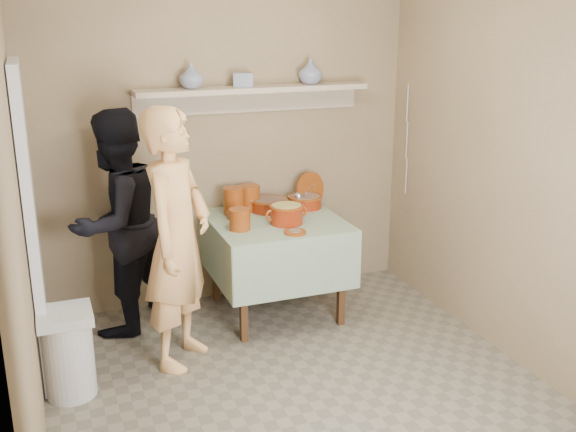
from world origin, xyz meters
name	(u,v)px	position (x,y,z in m)	size (l,w,h in m)	color
ground	(309,402)	(0.00, 0.00, 0.00)	(3.50, 3.50, 0.00)	#736B5A
tile_panel	(32,227)	(-1.46, 0.95, 1.00)	(0.06, 0.70, 2.00)	silver
plate_stack_a	(234,201)	(-0.01, 1.52, 0.87)	(0.16, 0.16, 0.21)	maroon
plate_stack_b	(250,198)	(0.14, 1.58, 0.86)	(0.17, 0.17, 0.20)	maroon
bowl_stack	(240,219)	(-0.07, 1.14, 0.84)	(0.15, 0.15, 0.15)	maroon
empty_bowl	(238,215)	(-0.01, 1.40, 0.79)	(0.17, 0.17, 0.05)	maroon
propped_lid	(310,189)	(0.66, 1.60, 0.88)	(0.28, 0.28, 0.02)	maroon
vase_right	(310,71)	(0.67, 1.62, 1.82)	(0.19, 0.19, 0.19)	navy
vase_left	(191,76)	(-0.27, 1.64, 1.81)	(0.18, 0.18, 0.18)	navy
ceramic_box	(243,80)	(0.12, 1.62, 1.77)	(0.14, 0.10, 0.10)	navy
person_cook	(178,240)	(-0.59, 0.80, 0.86)	(0.63, 0.41, 1.72)	#EFAD67
person_helper	(117,223)	(-0.90, 1.42, 0.82)	(0.79, 0.62, 1.63)	black
room_shell	(311,140)	(0.00, 0.00, 1.61)	(3.04, 3.54, 2.62)	#8F7857
serving_table	(276,234)	(0.25, 1.28, 0.64)	(0.97, 0.97, 0.76)	#4C2D16
cazuela_meat_a	(268,204)	(0.27, 1.51, 0.82)	(0.30, 0.30, 0.10)	maroon
cazuela_meat_b	(305,200)	(0.58, 1.49, 0.82)	(0.28, 0.28, 0.10)	maroon
ladle	(299,196)	(0.51, 1.46, 0.87)	(0.08, 0.26, 0.19)	silver
cazuela_rice	(287,213)	(0.29, 1.15, 0.85)	(0.33, 0.25, 0.14)	maroon
front_plate	(295,232)	(0.27, 0.91, 0.77)	(0.16, 0.16, 0.03)	maroon
wall_shelf	(252,92)	(0.20, 1.65, 1.67)	(1.80, 0.25, 0.21)	tan
trash_bin	(68,353)	(-1.33, 0.60, 0.28)	(0.32, 0.32, 0.56)	silver
electrical_cord	(407,140)	(1.47, 1.48, 1.25)	(0.01, 0.05, 0.90)	silver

